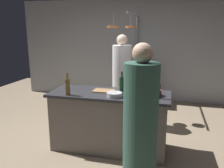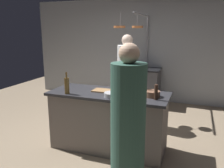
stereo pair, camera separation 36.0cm
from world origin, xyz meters
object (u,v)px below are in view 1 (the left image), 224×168
at_px(guest_right, 140,131).
at_px(wine_glass_near_right_guest, 139,84).
at_px(pepper_mill, 159,91).
at_px(mixing_bowl_wooden, 154,93).
at_px(wine_bottle_amber, 68,86).
at_px(mixing_bowl_steel, 114,95).
at_px(stove_range, 134,85).
at_px(wine_glass_near_left_guest, 128,90).
at_px(wine_bottle_green, 143,85).
at_px(cutting_board, 104,91).
at_px(bar_stool_right, 139,149).
at_px(wine_bottle_red, 122,85).
at_px(chef, 122,83).

bearing_deg(guest_right, wine_glass_near_right_guest, 98.79).
xyz_separation_m(pepper_mill, mixing_bowl_wooden, (-0.07, 0.13, -0.06)).
xyz_separation_m(wine_bottle_amber, mixing_bowl_steel, (0.68, 0.07, -0.09)).
height_order(stove_range, wine_glass_near_left_guest, wine_glass_near_left_guest).
bearing_deg(wine_bottle_green, mixing_bowl_steel, -142.62).
bearing_deg(wine_bottle_amber, cutting_board, 35.48).
xyz_separation_m(stove_range, wine_glass_near_right_guest, (0.41, -2.25, 0.56)).
distance_m(bar_stool_right, cutting_board, 1.08).
bearing_deg(wine_glass_near_left_guest, bar_stool_right, -60.84).
bearing_deg(wine_bottle_amber, pepper_mill, 6.47).
xyz_separation_m(cutting_board, wine_glass_near_left_guest, (0.42, -0.25, 0.10)).
distance_m(wine_glass_near_left_guest, mixing_bowl_steel, 0.20).
bearing_deg(mixing_bowl_wooden, wine_bottle_amber, -166.99).
height_order(wine_bottle_green, wine_bottle_red, wine_bottle_green).
bearing_deg(wine_bottle_red, bar_stool_right, -59.43).
distance_m(wine_glass_near_right_guest, mixing_bowl_steel, 0.50).
height_order(wine_bottle_amber, wine_glass_near_right_guest, wine_bottle_amber).
relative_size(bar_stool_right, wine_bottle_amber, 2.11).
distance_m(wine_bottle_amber, wine_glass_near_right_guest, 1.07).
relative_size(wine_bottle_red, wine_bottle_amber, 1.03).
distance_m(guest_right, wine_glass_near_right_guest, 1.24).
bearing_deg(guest_right, pepper_mill, 81.52).
bearing_deg(mixing_bowl_steel, wine_bottle_red, 71.62).
height_order(wine_bottle_amber, wine_glass_near_left_guest, wine_bottle_amber).
height_order(cutting_board, pepper_mill, pepper_mill).
xyz_separation_m(guest_right, cutting_board, (-0.70, 1.05, 0.12)).
distance_m(pepper_mill, mixing_bowl_wooden, 0.17).
height_order(bar_stool_right, mixing_bowl_wooden, mixing_bowl_wooden).
bearing_deg(wine_bottle_amber, wine_glass_near_left_guest, 4.47).
relative_size(bar_stool_right, wine_bottle_green, 2.04).
bearing_deg(guest_right, wine_bottle_green, 95.80).
bearing_deg(mixing_bowl_wooden, pepper_mill, -60.91).
xyz_separation_m(wine_bottle_red, mixing_bowl_steel, (-0.06, -0.19, -0.10)).
xyz_separation_m(chef, bar_stool_right, (0.59, -1.71, -0.43)).
distance_m(chef, wine_glass_near_left_guest, 1.36).
distance_m(wine_glass_near_left_guest, wine_glass_near_right_guest, 0.41).
bearing_deg(mixing_bowl_wooden, wine_bottle_red, -177.44).
bearing_deg(mixing_bowl_wooden, guest_right, -93.20).
xyz_separation_m(bar_stool_right, cutting_board, (-0.65, 0.67, 0.53)).
distance_m(wine_bottle_red, mixing_bowl_steel, 0.22).
relative_size(mixing_bowl_steel, mixing_bowl_wooden, 1.01).
bearing_deg(pepper_mill, chef, 122.43).
distance_m(guest_right, wine_bottle_amber, 1.38).
relative_size(cutting_board, wine_bottle_amber, 0.99).
height_order(guest_right, wine_glass_near_left_guest, guest_right).
bearing_deg(wine_glass_near_left_guest, chef, 105.50).
bearing_deg(wine_glass_near_right_guest, wine_bottle_green, -58.75).
relative_size(guest_right, cutting_board, 5.32).
distance_m(stove_range, mixing_bowl_wooden, 2.57).
xyz_separation_m(cutting_board, wine_bottle_amber, (-0.45, -0.32, 0.12)).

